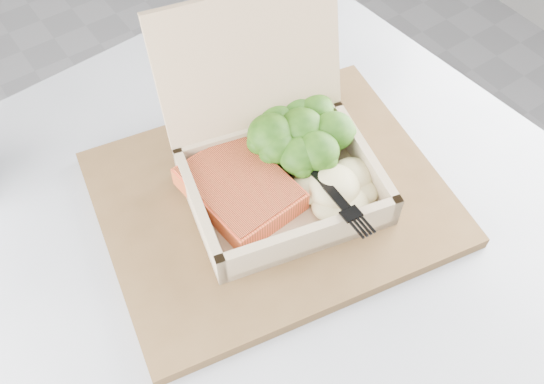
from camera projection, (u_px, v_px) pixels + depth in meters
cafe_table at (259, 317)px, 0.81m from camera, size 0.82×0.82×0.72m
serving_tray at (272, 198)px, 0.69m from camera, size 0.43×0.37×0.02m
takeout_container at (273, 149)px, 0.66m from camera, size 0.25×0.25×0.19m
salmon_fillet at (240, 189)px, 0.66m from camera, size 0.10×0.13×0.03m
broccoli_pile at (301, 136)px, 0.69m from camera, size 0.13×0.13×0.05m
mashed_potatoes at (334, 186)px, 0.66m from camera, size 0.10×0.08×0.03m
plastic_fork at (313, 168)px, 0.66m from camera, size 0.03×0.14×0.01m
receipt at (197, 82)px, 0.81m from camera, size 0.09×0.14×0.00m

